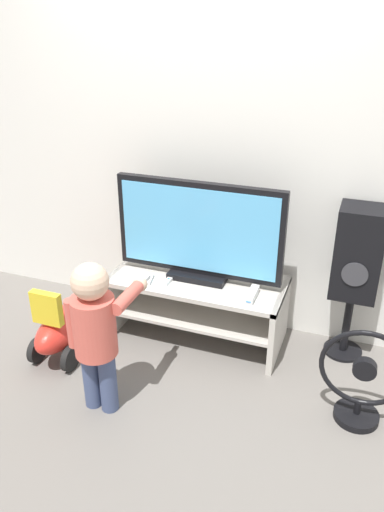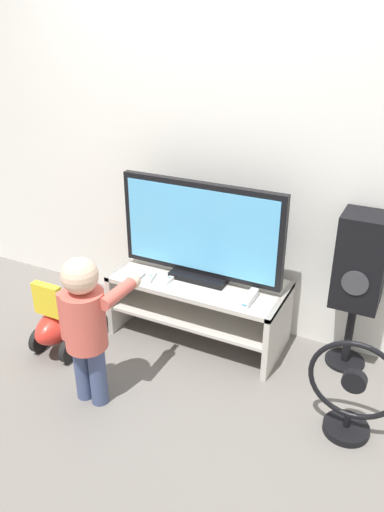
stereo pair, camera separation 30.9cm
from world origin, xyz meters
TOP-DOWN VIEW (x-y plane):
  - ground_plane at (0.00, 0.00)m, footprint 16.00×16.00m
  - wall_back at (0.00, 0.59)m, footprint 10.00×0.06m
  - tv_stand at (0.00, 0.25)m, footprint 1.15×0.51m
  - television at (0.00, 0.28)m, footprint 1.09×0.20m
  - game_console at (0.40, 0.14)m, footprint 0.05×0.18m
  - remote_primary at (-0.28, 0.12)m, footprint 0.06×0.13m
  - remote_secondary at (-0.16, 0.15)m, footprint 0.04×0.13m
  - child at (-0.27, -0.57)m, footprint 0.34×0.50m
  - speaker_tower at (0.96, 0.41)m, footprint 0.27×0.26m
  - floor_fan at (1.09, -0.19)m, footprint 0.47×0.24m
  - ride_on_toy at (-0.74, -0.22)m, footprint 0.28×0.57m

SIDE VIEW (x-z plane):
  - ground_plane at x=0.00m, z-range 0.00..0.00m
  - ride_on_toy at x=-0.74m, z-range -0.07..0.46m
  - floor_fan at x=1.09m, z-range -0.03..0.54m
  - tv_stand at x=0.00m, z-range 0.07..0.52m
  - remote_primary at x=-0.28m, z-range 0.44..0.47m
  - remote_secondary at x=-0.16m, z-range 0.44..0.47m
  - game_console at x=0.40m, z-range 0.44..0.49m
  - child at x=-0.27m, z-range 0.08..0.98m
  - speaker_tower at x=0.96m, z-range 0.19..1.20m
  - television at x=0.00m, z-range 0.44..1.09m
  - wall_back at x=0.00m, z-range 0.00..2.60m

